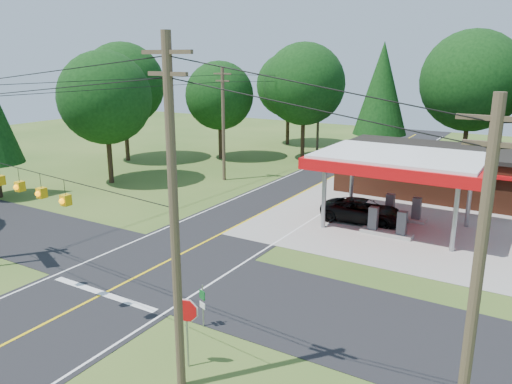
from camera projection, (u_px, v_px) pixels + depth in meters
The scene contains 15 objects.
ground at pixel (156, 267), 26.40m from camera, with size 120.00×120.00×0.00m, color #35551E.
main_highway at pixel (156, 267), 26.40m from camera, with size 8.00×120.00×0.02m, color black.
cross_road at pixel (156, 267), 26.40m from camera, with size 70.00×7.00×0.02m, color black.
lane_center_yellow at pixel (156, 267), 26.39m from camera, with size 0.15×110.00×0.00m, color yellow.
gas_canopy at pixel (399, 163), 31.55m from camera, with size 10.60×7.40×4.88m.
convenience_store at pixel (444, 172), 39.92m from camera, with size 16.40×7.55×3.80m.
utility_pole_near_right at pixel (174, 219), 15.32m from camera, with size 1.80×0.30×11.50m.
utility_pole_far_left at pixel (223, 123), 43.91m from camera, with size 1.80×0.30×10.00m.
utility_pole_right_b at pixel (476, 286), 12.52m from camera, with size 1.80×0.30×10.00m.
utility_pole_north at pixel (318, 111), 57.33m from camera, with size 0.30×0.30×9.50m.
overhead_beacons at pixel (29, 173), 20.32m from camera, with size 17.04×2.04×1.03m.
treeline_backdrop at pixel (344, 96), 43.88m from camera, with size 70.27×51.59×13.30m.
suv_car at pixel (363, 211), 33.46m from camera, with size 5.56×5.56×1.54m, color black.
octagonal_stop_sign at pixel (186, 316), 17.41m from camera, with size 0.90×0.31×2.69m.
route_sign_post at pixel (203, 302), 20.31m from camera, with size 0.37×0.17×1.87m.
Camera 1 is at (17.18, -18.18, 10.75)m, focal length 35.00 mm.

